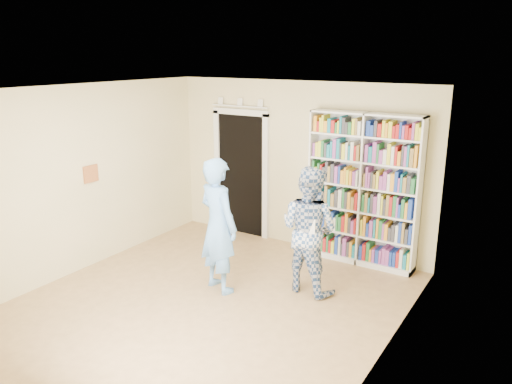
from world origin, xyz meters
TOP-DOWN VIEW (x-y plane):
  - floor at (0.00, 0.00)m, footprint 5.00×5.00m
  - ceiling at (0.00, 0.00)m, footprint 5.00×5.00m
  - wall_back at (0.00, 2.50)m, footprint 4.50×0.00m
  - wall_left at (-2.25, 0.00)m, footprint 0.00×5.00m
  - wall_right at (2.25, 0.00)m, footprint 0.00×5.00m
  - bookshelf at (1.16, 2.34)m, footprint 1.67×0.31m
  - doorway at (-1.10, 2.48)m, footprint 1.10×0.08m
  - wall_art at (-2.23, 0.20)m, footprint 0.03×0.25m
  - man_blue at (-0.13, 0.47)m, footprint 0.77×0.62m
  - man_plaid at (0.89, 1.09)m, footprint 0.92×0.76m
  - paper_sheet at (0.98, 0.87)m, footprint 0.19×0.06m

SIDE VIEW (x-z plane):
  - floor at x=0.00m, z-range 0.00..0.00m
  - man_plaid at x=0.89m, z-range 0.00..1.72m
  - man_blue at x=-0.13m, z-range 0.00..1.82m
  - paper_sheet at x=0.98m, z-range 0.81..1.09m
  - bookshelf at x=1.16m, z-range 0.01..2.30m
  - doorway at x=-1.10m, z-range -0.04..2.39m
  - wall_back at x=0.00m, z-range -0.90..3.60m
  - wall_left at x=-2.25m, z-range -1.15..3.85m
  - wall_right at x=2.25m, z-range -1.15..3.85m
  - wall_art at x=-2.23m, z-range 1.27..1.52m
  - ceiling at x=0.00m, z-range 2.70..2.70m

